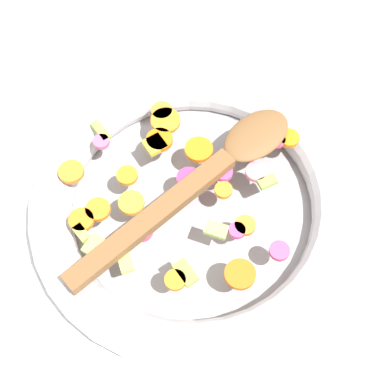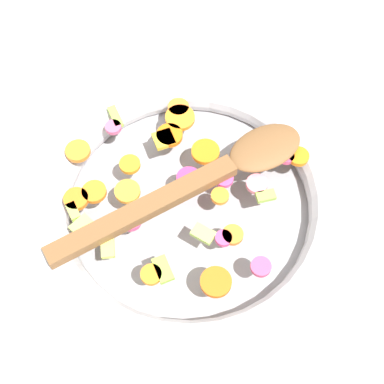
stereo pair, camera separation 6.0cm
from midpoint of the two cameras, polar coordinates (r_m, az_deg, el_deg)
ground_plane at (r=0.64m, az=-2.66°, el=-2.36°), size 4.00×4.00×0.00m
skillet at (r=0.62m, az=-2.74°, el=-1.47°), size 0.38×0.38×0.05m
chopped_vegetables at (r=0.60m, az=-4.63°, el=0.45°), size 0.26×0.29×0.01m
wooden_spoon at (r=0.59m, az=-1.22°, el=1.65°), size 0.19×0.29×0.01m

